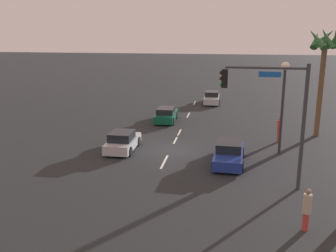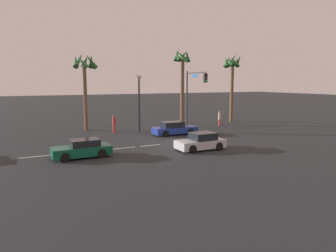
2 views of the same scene
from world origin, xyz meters
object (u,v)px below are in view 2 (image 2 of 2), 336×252
at_px(car_3, 174,129).
at_px(palm_tree_2, 232,72).
at_px(pedestrian_0, 220,118).
at_px(car_0, 201,142).
at_px(palm_tree_0, 182,71).
at_px(traffic_signal, 193,90).
at_px(palm_tree_1, 84,71).
at_px(pedestrian_1, 114,124).
at_px(car_2, 82,149).
at_px(streetlamp, 139,92).

relative_size(car_3, palm_tree_2, 0.49).
bearing_deg(pedestrian_0, car_0, -131.48).
xyz_separation_m(car_3, palm_tree_0, (4.66, 6.80, 6.11)).
xyz_separation_m(traffic_signal, palm_tree_2, (8.30, 3.80, 2.30)).
xyz_separation_m(car_3, palm_tree_2, (11.84, 6.08, 6.09)).
distance_m(car_0, palm_tree_1, 16.50).
bearing_deg(pedestrian_1, traffic_signal, -9.11).
relative_size(car_0, pedestrian_0, 2.10).
distance_m(car_0, car_3, 7.47).
relative_size(car_2, pedestrian_1, 2.15).
relative_size(car_2, palm_tree_1, 0.47).
xyz_separation_m(car_0, car_3, (1.40, 7.34, -0.01)).
xyz_separation_m(car_3, traffic_signal, (3.53, 2.28, 3.80)).
relative_size(streetlamp, palm_tree_0, 0.65).
bearing_deg(palm_tree_2, pedestrian_1, -171.99).
bearing_deg(car_3, traffic_signal, 32.82).
height_order(traffic_signal, pedestrian_0, traffic_signal).
relative_size(pedestrian_0, palm_tree_2, 0.20).
distance_m(streetlamp, pedestrian_0, 10.95).
relative_size(car_3, traffic_signal, 0.69).
bearing_deg(traffic_signal, car_3, -147.18).
height_order(pedestrian_1, palm_tree_1, palm_tree_1).
xyz_separation_m(pedestrian_1, palm_tree_0, (9.88, 3.12, 5.72)).
distance_m(pedestrian_1, palm_tree_1, 6.71).
distance_m(car_2, palm_tree_1, 14.23).
bearing_deg(palm_tree_2, streetlamp, -169.35).
height_order(streetlamp, palm_tree_2, palm_tree_2).
distance_m(car_0, pedestrian_0, 14.14).
height_order(streetlamp, pedestrian_1, streetlamp).
relative_size(car_2, streetlamp, 0.66).
distance_m(traffic_signal, palm_tree_0, 5.21).
height_order(car_2, palm_tree_2, palm_tree_2).
height_order(car_2, pedestrian_1, pedestrian_1).
bearing_deg(pedestrian_0, car_2, -153.81).
bearing_deg(streetlamp, car_2, -130.82).
relative_size(palm_tree_0, palm_tree_1, 1.10).
bearing_deg(streetlamp, palm_tree_1, 145.26).
distance_m(pedestrian_0, palm_tree_2, 7.47).
xyz_separation_m(palm_tree_0, palm_tree_2, (7.18, -0.72, -0.02)).
xyz_separation_m(traffic_signal, pedestrian_0, (4.43, 0.98, -3.43)).
bearing_deg(car_3, palm_tree_0, 55.61).
distance_m(car_3, pedestrian_0, 8.61).
bearing_deg(pedestrian_1, palm_tree_0, 17.53).
xyz_separation_m(pedestrian_1, palm_tree_2, (17.06, 2.40, 5.70)).
xyz_separation_m(traffic_signal, streetlamp, (-6.00, 1.12, -0.09)).
relative_size(car_3, streetlamp, 0.73).
bearing_deg(car_2, streetlamp, 49.18).
xyz_separation_m(car_2, traffic_signal, (13.91, 8.05, 3.81)).
distance_m(streetlamp, palm_tree_0, 8.25).
relative_size(pedestrian_1, palm_tree_1, 0.22).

